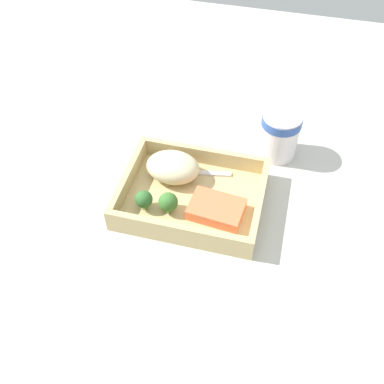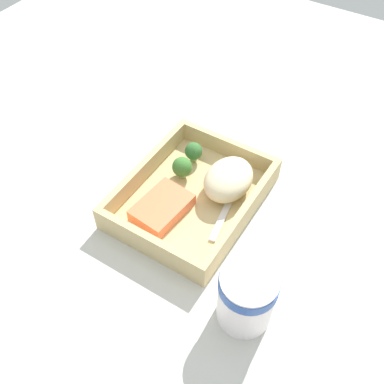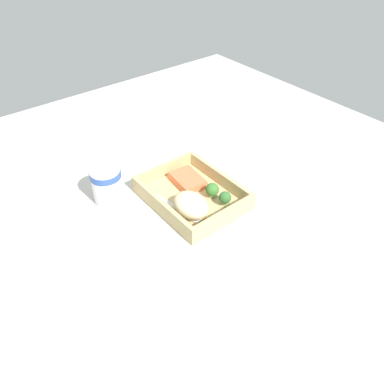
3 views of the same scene
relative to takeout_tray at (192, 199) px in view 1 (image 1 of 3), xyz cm
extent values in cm
cube|color=beige|center=(0.00, 0.00, -1.60)|extent=(160.00, 160.00, 2.00)
cube|color=tan|center=(0.00, 0.00, 0.00)|extent=(26.42, 20.87, 1.20)
cube|color=tan|center=(0.00, -9.84, 2.43)|extent=(26.42, 1.20, 3.66)
cube|color=tan|center=(0.00, 9.84, 2.43)|extent=(26.42, 1.20, 3.66)
cube|color=tan|center=(-12.61, 0.00, 2.43)|extent=(1.20, 18.47, 3.66)
cube|color=tan|center=(12.61, 0.00, 2.43)|extent=(1.20, 18.47, 3.66)
cube|color=#F57246|center=(-5.22, 2.60, 1.71)|extent=(10.38, 7.77, 2.22)
ellipsoid|color=beige|center=(4.90, -4.30, 3.26)|extent=(10.41, 7.83, 5.31)
cylinder|color=#7EA15B|center=(7.88, 4.60, 1.33)|extent=(1.23, 1.23, 1.46)
sphere|color=#33672F|center=(7.88, 4.60, 2.96)|extent=(3.24, 3.24, 3.24)
cylinder|color=#80A768|center=(3.38, 4.17, 1.31)|extent=(1.36, 1.36, 1.43)
sphere|color=#3B732F|center=(3.38, 4.17, 3.01)|extent=(3.57, 3.57, 3.57)
cube|color=silver|center=(-0.26, -6.44, 0.82)|extent=(12.39, 3.32, 0.44)
cube|color=silver|center=(7.51, -5.01, 0.82)|extent=(3.74, 2.78, 0.44)
cylinder|color=white|center=(-13.86, -17.39, 4.41)|extent=(7.79, 7.79, 10.02)
cylinder|color=#3356A8|center=(-13.86, -17.39, 8.12)|extent=(8.03, 8.03, 1.80)
camera|label=1|loc=(-13.70, 53.83, 64.84)|focal=42.00mm
camera|label=2|loc=(-42.25, -26.46, 59.97)|focal=42.00mm
camera|label=3|loc=(59.91, -47.85, 65.28)|focal=35.00mm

